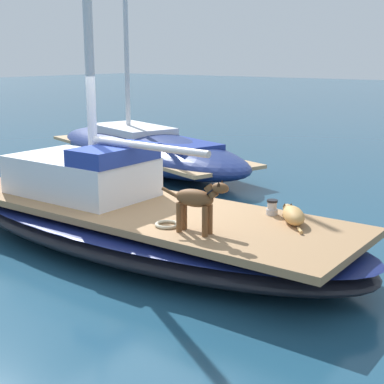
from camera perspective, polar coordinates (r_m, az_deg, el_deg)
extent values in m
plane|color=navy|center=(8.53, -5.32, -5.62)|extent=(120.00, 120.00, 0.00)
ellipsoid|color=black|center=(8.44, -5.36, -3.83)|extent=(2.73, 7.28, 0.56)
ellipsoid|color=navy|center=(8.39, -5.39, -2.66)|extent=(2.74, 7.31, 0.08)
cube|color=#A37A51|center=(8.35, -5.41, -1.67)|extent=(2.26, 6.69, 0.10)
cylinder|color=silver|center=(8.00, -4.66, 4.63)|extent=(0.10, 2.20, 0.10)
cube|color=silver|center=(9.09, -11.13, 1.66)|extent=(1.47, 2.24, 0.60)
cube|color=navy|center=(8.45, -7.83, 3.80)|extent=(1.35, 0.74, 0.24)
ellipsoid|color=tan|center=(7.50, 10.20, -2.34)|extent=(0.63, 0.59, 0.22)
ellipsoid|color=tan|center=(7.85, 9.63, -1.67)|extent=(0.24, 0.23, 0.13)
cone|color=#45331C|center=(7.82, 9.32, -1.29)|extent=(0.05, 0.05, 0.05)
cone|color=#45331C|center=(7.84, 9.96, -1.28)|extent=(0.05, 0.05, 0.05)
cylinder|color=tan|center=(7.70, 9.41, -2.49)|extent=(0.17, 0.16, 0.06)
cylinder|color=tan|center=(7.73, 10.28, -2.48)|extent=(0.17, 0.16, 0.06)
cylinder|color=tan|center=(7.15, 10.83, -3.82)|extent=(0.16, 0.15, 0.04)
ellipsoid|color=brown|center=(6.91, 0.24, -0.61)|extent=(0.29, 0.55, 0.22)
cylinder|color=brown|center=(6.95, 1.82, -2.72)|extent=(0.07, 0.07, 0.38)
cylinder|color=brown|center=(6.84, 1.29, -2.99)|extent=(0.07, 0.07, 0.38)
cylinder|color=brown|center=(7.12, -0.77, -2.31)|extent=(0.07, 0.07, 0.38)
cylinder|color=brown|center=(7.01, -1.32, -2.57)|extent=(0.07, 0.07, 0.38)
cylinder|color=brown|center=(6.77, 1.96, 0.06)|extent=(0.14, 0.20, 0.19)
ellipsoid|color=brown|center=(6.70, 2.87, 0.40)|extent=(0.16, 0.24, 0.13)
cone|color=black|center=(6.73, 3.05, 0.98)|extent=(0.05, 0.05, 0.06)
cone|color=black|center=(6.65, 2.70, 0.83)|extent=(0.05, 0.05, 0.06)
torus|color=black|center=(6.77, 1.96, 0.06)|extent=(0.15, 0.13, 0.10)
cylinder|color=brown|center=(7.08, -2.29, -0.01)|extent=(0.07, 0.23, 0.12)
cylinder|color=#B7B7BC|center=(7.89, 8.06, -1.99)|extent=(0.16, 0.16, 0.08)
cylinder|color=#B7B7BC|center=(7.86, 8.09, -1.36)|extent=(0.13, 0.13, 0.10)
cylinder|color=black|center=(7.85, 8.10, -0.90)|extent=(0.15, 0.15, 0.03)
torus|color=beige|center=(7.30, -2.51, -3.29)|extent=(0.32, 0.32, 0.04)
ellipsoid|color=navy|center=(14.51, -4.84, 4.27)|extent=(4.46, 8.11, 0.91)
cube|color=tan|center=(14.51, -4.84, 4.25)|extent=(3.78, 7.24, 0.08)
cube|color=silver|center=(14.96, -6.03, 5.66)|extent=(1.93, 2.60, 0.52)
cube|color=navy|center=(13.35, -1.81, 4.43)|extent=(1.81, 2.57, 0.36)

